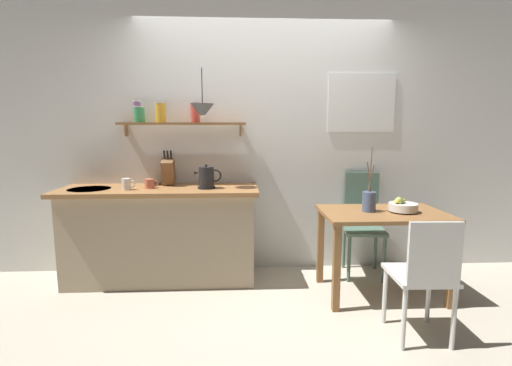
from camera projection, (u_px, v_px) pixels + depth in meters
ground_plane at (269, 291)px, 3.39m from camera, size 14.00×14.00×0.00m
back_wall at (284, 138)px, 3.85m from camera, size 6.80×0.11×2.70m
kitchen_counter at (161, 234)px, 3.59m from camera, size 1.83×0.63×0.90m
wall_shelf at (170, 118)px, 3.60m from camera, size 1.21×0.20×0.33m
dining_table at (383, 225)px, 3.25m from camera, size 1.04×0.68×0.74m
dining_chair_near at (424, 273)px, 2.54m from camera, size 0.40×0.43×0.87m
dining_chair_far at (363, 219)px, 3.78m from camera, size 0.44×0.48×1.01m
fruit_bowl at (402, 206)px, 3.22m from camera, size 0.24×0.24×0.13m
twig_vase at (369, 201)px, 3.23m from camera, size 0.11×0.11×0.55m
electric_kettle at (207, 178)px, 3.46m from camera, size 0.25×0.16×0.22m
knife_block at (169, 171)px, 3.63m from camera, size 0.11×0.20×0.34m
coffee_mug_by_sink at (127, 184)px, 3.39m from camera, size 0.12×0.08×0.10m
coffee_mug_spare at (150, 184)px, 3.48m from camera, size 0.12×0.08×0.09m
pendant_lamp at (202, 111)px, 3.36m from camera, size 0.21×0.21×0.44m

